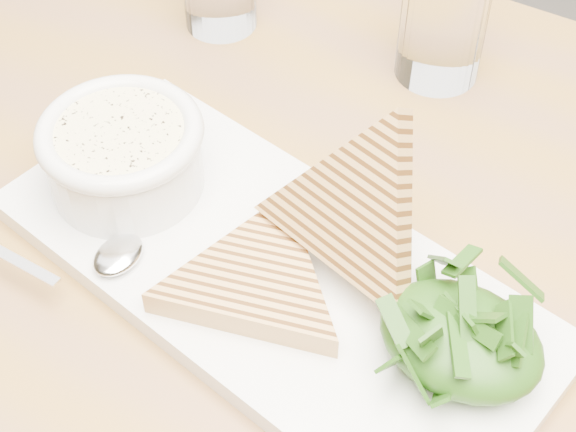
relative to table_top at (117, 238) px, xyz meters
The scene contains 13 objects.
table_top is the anchor object (origin of this frame).
table_leg_bl 0.79m from the table_top, 147.46° to the left, with size 0.06×0.06×0.73m, color brown.
platter 0.14m from the table_top, ahead, with size 0.40×0.18×0.02m, color white.
soup_bowl 0.06m from the table_top, 93.97° to the left, with size 0.11×0.11×0.04m, color white.
soup 0.09m from the table_top, 93.97° to the left, with size 0.10×0.10×0.01m, color #F4E6A9.
bowl_rim 0.09m from the table_top, 93.97° to the left, with size 0.12×0.12×0.01m, color white.
sandwich_flat 0.14m from the table_top, ahead, with size 0.15×0.15×0.02m, color tan, non-canonical shape.
sandwich_lean 0.20m from the table_top, 16.84° to the left, with size 0.15×0.15×0.08m, color tan, non-canonical shape.
salad_base 0.28m from the table_top, ahead, with size 0.11×0.08×0.04m, color #19420F.
arugula_pile 0.28m from the table_top, ahead, with size 0.11×0.10×0.05m, color #284F12, non-canonical shape.
spoon_bowl 0.07m from the table_top, 41.63° to the right, with size 0.03×0.04×0.01m, color silver.
spoon_handle 0.09m from the table_top, 111.09° to the right, with size 0.10×0.01×0.00m, color silver.
glass_far 0.32m from the table_top, 67.07° to the left, with size 0.07×0.07×0.11m, color white.
Camera 1 is at (0.24, -0.35, 1.27)m, focal length 55.00 mm.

